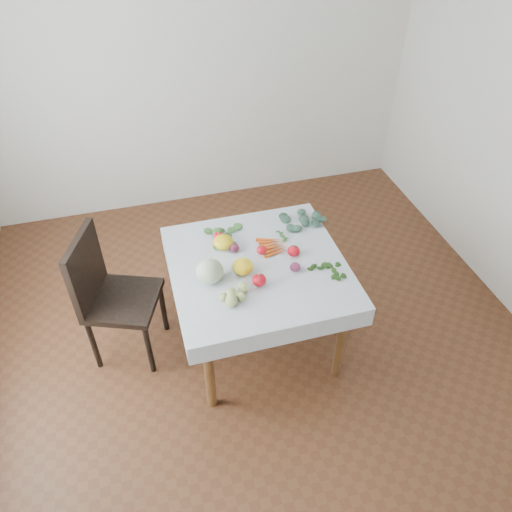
# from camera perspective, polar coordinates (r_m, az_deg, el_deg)

# --- Properties ---
(ground) EXTENTS (4.00, 4.00, 0.00)m
(ground) POSITION_cam_1_polar(r_m,az_deg,el_deg) (3.78, 0.22, -9.55)
(ground) COLOR #58321C
(back_wall) EXTENTS (4.00, 0.04, 2.70)m
(back_wall) POSITION_cam_1_polar(r_m,az_deg,el_deg) (4.64, -6.95, 20.92)
(back_wall) COLOR silver
(back_wall) RESTS_ON ground
(table) EXTENTS (1.00, 1.00, 0.75)m
(table) POSITION_cam_1_polar(r_m,az_deg,el_deg) (3.30, 0.24, -2.32)
(table) COLOR brown
(table) RESTS_ON ground
(tablecloth) EXTENTS (1.12, 1.12, 0.01)m
(tablecloth) POSITION_cam_1_polar(r_m,az_deg,el_deg) (3.24, 0.25, -1.04)
(tablecloth) COLOR white
(tablecloth) RESTS_ON table
(chair) EXTENTS (0.59, 0.59, 1.00)m
(chair) POSITION_cam_1_polar(r_m,az_deg,el_deg) (3.47, -16.60, -3.78)
(chair) COLOR black
(chair) RESTS_ON ground
(cabbage) EXTENTS (0.22, 0.22, 0.15)m
(cabbage) POSITION_cam_1_polar(r_m,az_deg,el_deg) (3.09, -5.32, -1.75)
(cabbage) COLOR #B6C9A8
(cabbage) RESTS_ON tablecloth
(tomato_a) EXTENTS (0.09, 0.09, 0.07)m
(tomato_a) POSITION_cam_1_polar(r_m,az_deg,el_deg) (3.41, -4.32, 2.22)
(tomato_a) COLOR red
(tomato_a) RESTS_ON tablecloth
(tomato_b) EXTENTS (0.11, 0.11, 0.07)m
(tomato_b) POSITION_cam_1_polar(r_m,az_deg,el_deg) (3.29, 4.33, 0.58)
(tomato_b) COLOR red
(tomato_b) RESTS_ON tablecloth
(tomato_c) EXTENTS (0.11, 0.11, 0.08)m
(tomato_c) POSITION_cam_1_polar(r_m,az_deg,el_deg) (3.07, 0.35, -2.76)
(tomato_c) COLOR red
(tomato_c) RESTS_ON tablecloth
(tomato_d) EXTENTS (0.07, 0.07, 0.06)m
(tomato_d) POSITION_cam_1_polar(r_m,az_deg,el_deg) (3.30, 0.65, 0.70)
(tomato_d) COLOR red
(tomato_d) RESTS_ON tablecloth
(heirloom_back) EXTENTS (0.16, 0.16, 0.09)m
(heirloom_back) POSITION_cam_1_polar(r_m,az_deg,el_deg) (3.34, -3.76, 1.59)
(heirloom_back) COLOR yellow
(heirloom_back) RESTS_ON tablecloth
(heirloom_front) EXTENTS (0.15, 0.15, 0.09)m
(heirloom_front) POSITION_cam_1_polar(r_m,az_deg,el_deg) (3.15, -1.51, -1.20)
(heirloom_front) COLOR yellow
(heirloom_front) RESTS_ON tablecloth
(onion_a) EXTENTS (0.09, 0.09, 0.06)m
(onion_a) POSITION_cam_1_polar(r_m,az_deg,el_deg) (3.32, -2.52, 0.96)
(onion_a) COLOR #581933
(onion_a) RESTS_ON tablecloth
(onion_b) EXTENTS (0.07, 0.07, 0.06)m
(onion_b) POSITION_cam_1_polar(r_m,az_deg,el_deg) (3.18, 4.50, -1.27)
(onion_b) COLOR #581933
(onion_b) RESTS_ON tablecloth
(tomatillo_cluster) EXTENTS (0.17, 0.15, 0.05)m
(tomatillo_cluster) POSITION_cam_1_polar(r_m,az_deg,el_deg) (3.01, -2.38, -4.34)
(tomatillo_cluster) COLOR tan
(tomatillo_cluster) RESTS_ON tablecloth
(carrot_bunch) EXTENTS (0.18, 0.21, 0.03)m
(carrot_bunch) POSITION_cam_1_polar(r_m,az_deg,el_deg) (3.36, 2.02, 1.17)
(carrot_bunch) COLOR orange
(carrot_bunch) RESTS_ON tablecloth
(kale_bunch) EXTENTS (0.27, 0.26, 0.04)m
(kale_bunch) POSITION_cam_1_polar(r_m,az_deg,el_deg) (3.59, 5.63, 4.13)
(kale_bunch) COLOR #315142
(kale_bunch) RESTS_ON tablecloth
(basil_bunch) EXTENTS (0.23, 0.16, 0.01)m
(basil_bunch) POSITION_cam_1_polar(r_m,az_deg,el_deg) (3.22, 8.18, -1.67)
(basil_bunch) COLOR #214816
(basil_bunch) RESTS_ON tablecloth
(dill_bunch) EXTENTS (0.28, 0.21, 0.03)m
(dill_bunch) POSITION_cam_1_polar(r_m,az_deg,el_deg) (3.45, -3.80, 2.28)
(dill_bunch) COLOR #457E3A
(dill_bunch) RESTS_ON tablecloth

